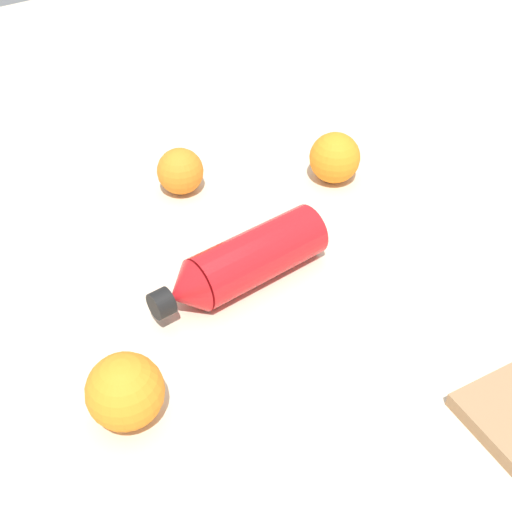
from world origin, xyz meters
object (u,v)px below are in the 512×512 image
orange_0 (335,158)px  orange_2 (180,171)px  orange_1 (125,391)px  water_bottle (242,263)px

orange_0 → orange_2: size_ratio=1.12×
orange_1 → orange_2: orange_1 is taller
water_bottle → orange_0: (-0.26, -0.11, 0.00)m
orange_0 → orange_2: bearing=-28.6°
orange_0 → orange_1: (0.47, 0.21, 0.00)m
orange_1 → orange_2: (-0.26, -0.32, -0.01)m
orange_1 → orange_0: bearing=-156.0°
water_bottle → orange_0: 0.28m
orange_2 → water_bottle: bearing=78.8°
orange_2 → orange_0: bearing=151.4°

